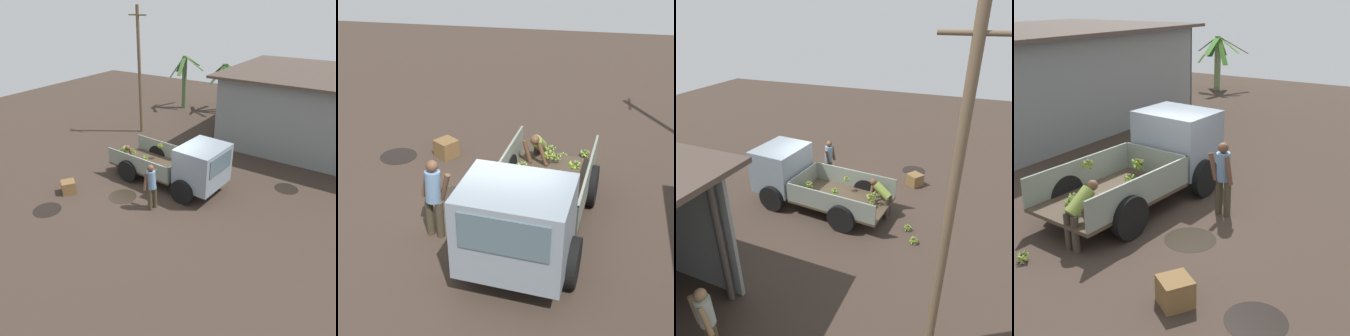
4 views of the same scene
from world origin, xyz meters
TOP-DOWN VIEW (x-y plane):
  - ground at (0.00, 0.00)m, footprint 36.00×36.00m
  - mud_patch_0 at (3.98, 2.64)m, footprint 0.90×0.90m
  - mud_patch_1 at (-1.07, -1.21)m, footprint 1.05×1.05m
  - mud_patch_2 at (-2.74, -3.31)m, footprint 0.97×0.97m
  - cargo_truck at (0.81, 0.60)m, footprint 4.85×2.48m
  - warehouse_shed at (5.16, 8.16)m, footprint 10.49×7.81m
  - banana_palm_0 at (10.58, 9.19)m, footprint 2.05×2.51m
  - banana_palm_3 at (13.56, 5.62)m, footprint 2.71×2.28m
  - person_foreground_visitor at (0.30, -1.23)m, footprint 0.40×0.67m
  - person_worker_loading at (-2.36, 0.47)m, footprint 0.77×0.65m
  - banana_bunch_on_ground_1 at (-3.36, 1.00)m, footprint 0.27×0.25m
  - wooden_crate_0 at (-3.00, -2.05)m, footprint 0.69×0.69m

SIDE VIEW (x-z plane):
  - ground at x=0.00m, z-range 0.00..0.00m
  - mud_patch_0 at x=3.98m, z-range 0.00..0.01m
  - mud_patch_1 at x=-1.07m, z-range 0.00..0.01m
  - mud_patch_2 at x=-2.74m, z-range 0.00..0.01m
  - banana_bunch_on_ground_1 at x=-3.36m, z-range 0.02..0.22m
  - wooden_crate_0 at x=-3.00m, z-range 0.00..0.47m
  - person_worker_loading at x=-2.36m, z-range 0.12..1.40m
  - person_foreground_visitor at x=0.30m, z-range 0.09..1.77m
  - cargo_truck at x=0.81m, z-range 0.05..1.99m
  - banana_palm_3 at x=13.56m, z-range 0.13..2.84m
  - banana_palm_0 at x=10.58m, z-range 0.09..2.92m
  - warehouse_shed at x=5.16m, z-range 0.84..4.37m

